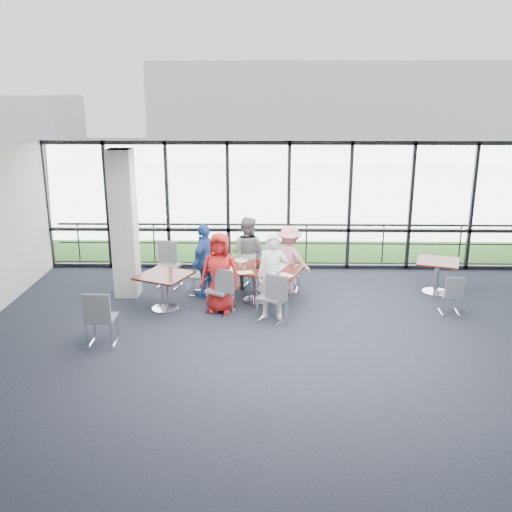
{
  "coord_description": "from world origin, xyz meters",
  "views": [
    {
      "loc": [
        -0.55,
        -8.85,
        4.39
      ],
      "look_at": [
        -0.76,
        2.34,
        1.1
      ],
      "focal_mm": 40.0,
      "sensor_mm": 36.0,
      "label": 1
    }
  ],
  "objects_px": {
    "diner_far_right": "(289,260)",
    "chair_main_end": "(199,276)",
    "chair_main_nr": "(272,297)",
    "structural_column": "(124,224)",
    "diner_end": "(205,260)",
    "side_table_right": "(438,266)",
    "chair_spare_lb": "(169,266)",
    "main_table": "(256,274)",
    "chair_main_nl": "(220,290)",
    "diner_near_left": "(220,273)",
    "diner_far_left": "(247,253)",
    "chair_main_fl": "(255,267)",
    "diner_near_right": "(273,276)",
    "side_table_left": "(164,279)",
    "chair_spare_r": "(450,295)",
    "chair_main_fr": "(289,272)",
    "chair_spare_la": "(102,318)"
  },
  "relations": [
    {
      "from": "diner_far_left",
      "to": "chair_main_fr",
      "type": "height_order",
      "value": "diner_far_left"
    },
    {
      "from": "diner_near_right",
      "to": "chair_main_end",
      "type": "xyz_separation_m",
      "value": [
        -1.6,
        1.27,
        -0.42
      ]
    },
    {
      "from": "structural_column",
      "to": "chair_main_nr",
      "type": "relative_size",
      "value": 3.26
    },
    {
      "from": "side_table_left",
      "to": "chair_main_end",
      "type": "xyz_separation_m",
      "value": [
        0.61,
        0.89,
        -0.21
      ]
    },
    {
      "from": "diner_near_right",
      "to": "chair_spare_lb",
      "type": "height_order",
      "value": "diner_near_right"
    },
    {
      "from": "chair_main_nl",
      "to": "diner_far_left",
      "type": "bearing_deg",
      "value": 103.5
    },
    {
      "from": "diner_near_right",
      "to": "diner_far_right",
      "type": "relative_size",
      "value": 1.12
    },
    {
      "from": "chair_spare_r",
      "to": "chair_main_nr",
      "type": "bearing_deg",
      "value": -168.63
    },
    {
      "from": "main_table",
      "to": "diner_end",
      "type": "distance_m",
      "value": 1.18
    },
    {
      "from": "chair_spare_la",
      "to": "chair_spare_r",
      "type": "distance_m",
      "value": 6.82
    },
    {
      "from": "chair_main_fl",
      "to": "diner_end",
      "type": "bearing_deg",
      "value": 49.73
    },
    {
      "from": "chair_spare_lb",
      "to": "chair_spare_r",
      "type": "height_order",
      "value": "chair_spare_lb"
    },
    {
      "from": "chair_main_nr",
      "to": "chair_main_end",
      "type": "xyz_separation_m",
      "value": [
        -1.58,
        1.47,
        -0.05
      ]
    },
    {
      "from": "structural_column",
      "to": "chair_main_fr",
      "type": "xyz_separation_m",
      "value": [
        3.57,
        0.34,
        -1.17
      ]
    },
    {
      "from": "main_table",
      "to": "side_table_left",
      "type": "bearing_deg",
      "value": -146.83
    },
    {
      "from": "diner_far_left",
      "to": "chair_main_fl",
      "type": "bearing_deg",
      "value": -112.89
    },
    {
      "from": "chair_main_nr",
      "to": "chair_spare_lb",
      "type": "bearing_deg",
      "value": 164.73
    },
    {
      "from": "side_table_right",
      "to": "chair_spare_lb",
      "type": "bearing_deg",
      "value": 177.04
    },
    {
      "from": "chair_main_nr",
      "to": "chair_main_fl",
      "type": "height_order",
      "value": "chair_main_nr"
    },
    {
      "from": "chair_spare_la",
      "to": "chair_main_nl",
      "type": "bearing_deg",
      "value": 38.04
    },
    {
      "from": "side_table_left",
      "to": "chair_spare_r",
      "type": "xyz_separation_m",
      "value": [
        5.81,
        -0.11,
        -0.25
      ]
    },
    {
      "from": "structural_column",
      "to": "side_table_right",
      "type": "height_order",
      "value": "structural_column"
    },
    {
      "from": "chair_spare_la",
      "to": "chair_spare_lb",
      "type": "relative_size",
      "value": 1.0
    },
    {
      "from": "diner_far_left",
      "to": "chair_main_end",
      "type": "xyz_separation_m",
      "value": [
        -1.03,
        -0.46,
        -0.4
      ]
    },
    {
      "from": "side_table_right",
      "to": "chair_spare_lb",
      "type": "height_order",
      "value": "chair_spare_lb"
    },
    {
      "from": "side_table_left",
      "to": "chair_main_end",
      "type": "bearing_deg",
      "value": 55.48
    },
    {
      "from": "chair_main_fl",
      "to": "chair_spare_r",
      "type": "distance_m",
      "value": 4.32
    },
    {
      "from": "structural_column",
      "to": "diner_end",
      "type": "xyz_separation_m",
      "value": [
        1.73,
        -0.03,
        -0.79
      ]
    },
    {
      "from": "diner_far_right",
      "to": "chair_main_end",
      "type": "relative_size",
      "value": 1.75
    },
    {
      "from": "main_table",
      "to": "chair_main_nl",
      "type": "height_order",
      "value": "chair_main_nl"
    },
    {
      "from": "diner_far_right",
      "to": "chair_main_end",
      "type": "bearing_deg",
      "value": 30.83
    },
    {
      "from": "side_table_right",
      "to": "chair_main_fr",
      "type": "relative_size",
      "value": 1.28
    },
    {
      "from": "chair_main_fr",
      "to": "chair_main_fl",
      "type": "bearing_deg",
      "value": -17.29
    },
    {
      "from": "chair_spare_lb",
      "to": "diner_near_left",
      "type": "bearing_deg",
      "value": 146.66
    },
    {
      "from": "diner_near_left",
      "to": "diner_end",
      "type": "distance_m",
      "value": 1.0
    },
    {
      "from": "structural_column",
      "to": "chair_main_fl",
      "type": "height_order",
      "value": "structural_column"
    },
    {
      "from": "chair_main_nr",
      "to": "chair_main_fr",
      "type": "bearing_deg",
      "value": 102.23
    },
    {
      "from": "side_table_right",
      "to": "diner_far_left",
      "type": "relative_size",
      "value": 0.66
    },
    {
      "from": "chair_main_fr",
      "to": "main_table",
      "type": "bearing_deg",
      "value": 51.87
    },
    {
      "from": "side_table_left",
      "to": "chair_spare_r",
      "type": "height_order",
      "value": "chair_spare_r"
    },
    {
      "from": "structural_column",
      "to": "chair_spare_la",
      "type": "distance_m",
      "value": 2.79
    },
    {
      "from": "side_table_right",
      "to": "diner_far_right",
      "type": "relative_size",
      "value": 0.72
    },
    {
      "from": "structural_column",
      "to": "diner_far_right",
      "type": "xyz_separation_m",
      "value": [
        3.56,
        0.21,
        -0.84
      ]
    },
    {
      "from": "chair_main_nl",
      "to": "chair_main_end",
      "type": "height_order",
      "value": "chair_main_nl"
    },
    {
      "from": "side_table_left",
      "to": "diner_far_left",
      "type": "relative_size",
      "value": 0.75
    },
    {
      "from": "side_table_right",
      "to": "diner_far_left",
      "type": "xyz_separation_m",
      "value": [
        -4.23,
        0.25,
        0.2
      ]
    },
    {
      "from": "chair_main_fl",
      "to": "chair_spare_r",
      "type": "bearing_deg",
      "value": 172.51
    },
    {
      "from": "diner_near_left",
      "to": "structural_column",
      "type": "bearing_deg",
      "value": 165.41
    },
    {
      "from": "diner_near_left",
      "to": "diner_near_right",
      "type": "relative_size",
      "value": 0.97
    },
    {
      "from": "structural_column",
      "to": "diner_near_left",
      "type": "distance_m",
      "value": 2.45
    }
  ]
}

